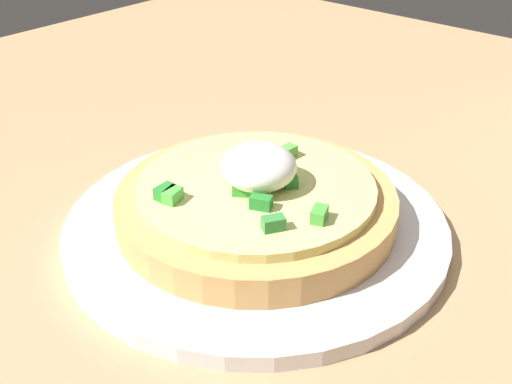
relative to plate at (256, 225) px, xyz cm
name	(u,v)px	position (x,y,z in cm)	size (l,w,h in cm)	color
dining_table	(305,191)	(-2.40, 8.75, -2.26)	(99.75, 88.54, 3.47)	tan
plate	(256,225)	(0.00, 0.00, 0.00)	(25.01, 25.01, 1.05)	silver
pizza	(256,200)	(0.03, -0.01, 1.97)	(18.12, 18.12, 5.30)	tan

